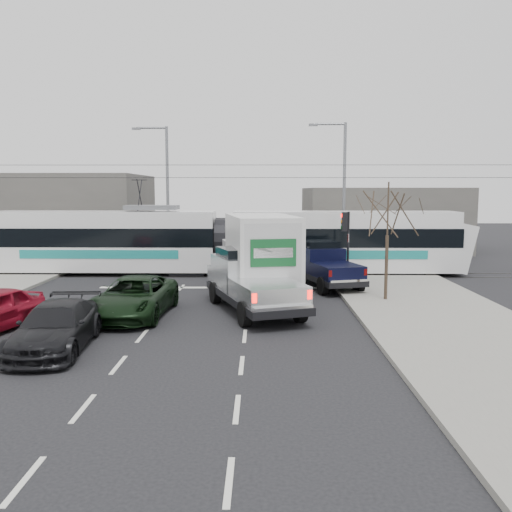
{
  "coord_description": "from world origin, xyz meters",
  "views": [
    {
      "loc": [
        2.21,
        -20.43,
        4.78
      ],
      "look_at": [
        2.01,
        4.22,
        1.8
      ],
      "focal_mm": 38.0,
      "sensor_mm": 36.0,
      "label": 1
    }
  ],
  "objects_px": {
    "box_truck": "(259,258)",
    "dark_car": "(56,327)",
    "traffic_signal": "(346,232)",
    "tram": "(223,241)",
    "street_lamp_far": "(165,186)",
    "green_car": "(134,297)",
    "street_lamp_near": "(341,185)",
    "navy_pickup": "(324,265)",
    "silver_pickup": "(251,280)",
    "bare_tree": "(388,214)"
  },
  "relations": [
    {
      "from": "street_lamp_near",
      "to": "tram",
      "type": "bearing_deg",
      "value": -153.76
    },
    {
      "from": "silver_pickup",
      "to": "street_lamp_near",
      "type": "bearing_deg",
      "value": 48.22
    },
    {
      "from": "silver_pickup",
      "to": "tram",
      "type": "bearing_deg",
      "value": 81.6
    },
    {
      "from": "dark_car",
      "to": "box_truck",
      "type": "bearing_deg",
      "value": 48.41
    },
    {
      "from": "navy_pickup",
      "to": "box_truck",
      "type": "bearing_deg",
      "value": -152.7
    },
    {
      "from": "street_lamp_far",
      "to": "green_car",
      "type": "distance_m",
      "value": 16.84
    },
    {
      "from": "silver_pickup",
      "to": "box_truck",
      "type": "bearing_deg",
      "value": 63.08
    },
    {
      "from": "street_lamp_near",
      "to": "silver_pickup",
      "type": "height_order",
      "value": "street_lamp_near"
    },
    {
      "from": "traffic_signal",
      "to": "tram",
      "type": "height_order",
      "value": "tram"
    },
    {
      "from": "street_lamp_far",
      "to": "silver_pickup",
      "type": "distance_m",
      "value": 16.61
    },
    {
      "from": "traffic_signal",
      "to": "street_lamp_far",
      "type": "distance_m",
      "value": 14.47
    },
    {
      "from": "traffic_signal",
      "to": "navy_pickup",
      "type": "height_order",
      "value": "traffic_signal"
    },
    {
      "from": "street_lamp_near",
      "to": "dark_car",
      "type": "height_order",
      "value": "street_lamp_near"
    },
    {
      "from": "street_lamp_far",
      "to": "silver_pickup",
      "type": "bearing_deg",
      "value": -68.11
    },
    {
      "from": "traffic_signal",
      "to": "street_lamp_near",
      "type": "bearing_deg",
      "value": 83.59
    },
    {
      "from": "dark_car",
      "to": "navy_pickup",
      "type": "bearing_deg",
      "value": 45.55
    },
    {
      "from": "silver_pickup",
      "to": "box_truck",
      "type": "xyz_separation_m",
      "value": [
        0.32,
        2.3,
        0.63
      ]
    },
    {
      "from": "traffic_signal",
      "to": "box_truck",
      "type": "relative_size",
      "value": 0.46
    },
    {
      "from": "box_truck",
      "to": "navy_pickup",
      "type": "height_order",
      "value": "box_truck"
    },
    {
      "from": "dark_car",
      "to": "street_lamp_far",
      "type": "bearing_deg",
      "value": 86.86
    },
    {
      "from": "green_car",
      "to": "box_truck",
      "type": "bearing_deg",
      "value": 39.6
    },
    {
      "from": "street_lamp_near",
      "to": "dark_car",
      "type": "relative_size",
      "value": 1.86
    },
    {
      "from": "navy_pickup",
      "to": "dark_car",
      "type": "distance_m",
      "value": 14.36
    },
    {
      "from": "street_lamp_far",
      "to": "green_car",
      "type": "relative_size",
      "value": 1.67
    },
    {
      "from": "tram",
      "to": "silver_pickup",
      "type": "bearing_deg",
      "value": -79.18
    },
    {
      "from": "street_lamp_far",
      "to": "silver_pickup",
      "type": "relative_size",
      "value": 1.27
    },
    {
      "from": "street_lamp_near",
      "to": "box_truck",
      "type": "xyz_separation_m",
      "value": [
        -5.16,
        -10.68,
        -3.27
      ]
    },
    {
      "from": "silver_pickup",
      "to": "dark_car",
      "type": "bearing_deg",
      "value": -154.89
    },
    {
      "from": "street_lamp_far",
      "to": "box_truck",
      "type": "relative_size",
      "value": 1.16
    },
    {
      "from": "dark_car",
      "to": "traffic_signal",
      "type": "bearing_deg",
      "value": 42.88
    },
    {
      "from": "street_lamp_far",
      "to": "bare_tree",
      "type": "bearing_deg",
      "value": -48.88
    },
    {
      "from": "dark_car",
      "to": "bare_tree",
      "type": "bearing_deg",
      "value": 27.61
    },
    {
      "from": "silver_pickup",
      "to": "street_lamp_far",
      "type": "bearing_deg",
      "value": 93.01
    },
    {
      "from": "bare_tree",
      "to": "tram",
      "type": "height_order",
      "value": "tram"
    },
    {
      "from": "traffic_signal",
      "to": "dark_car",
      "type": "xyz_separation_m",
      "value": [
        -10.41,
        -11.05,
        -2.04
      ]
    },
    {
      "from": "box_truck",
      "to": "dark_car",
      "type": "bearing_deg",
      "value": -137.8
    },
    {
      "from": "box_truck",
      "to": "green_car",
      "type": "xyz_separation_m",
      "value": [
        -4.75,
        -3.51,
        -1.09
      ]
    },
    {
      "from": "street_lamp_far",
      "to": "tram",
      "type": "xyz_separation_m",
      "value": [
        4.28,
        -5.56,
        -3.2
      ]
    },
    {
      "from": "box_truck",
      "to": "dark_car",
      "type": "relative_size",
      "value": 1.61
    },
    {
      "from": "tram",
      "to": "green_car",
      "type": "relative_size",
      "value": 4.89
    },
    {
      "from": "navy_pickup",
      "to": "green_car",
      "type": "xyz_separation_m",
      "value": [
        -8.0,
        -6.53,
        -0.36
      ]
    },
    {
      "from": "tram",
      "to": "box_truck",
      "type": "bearing_deg",
      "value": -73.48
    },
    {
      "from": "traffic_signal",
      "to": "street_lamp_near",
      "type": "xyz_separation_m",
      "value": [
        0.84,
        7.5,
        2.37
      ]
    },
    {
      "from": "street_lamp_far",
      "to": "tram",
      "type": "bearing_deg",
      "value": -52.44
    },
    {
      "from": "tram",
      "to": "street_lamp_near",
      "type": "bearing_deg",
      "value": 26.58
    },
    {
      "from": "tram",
      "to": "dark_car",
      "type": "relative_size",
      "value": 5.46
    },
    {
      "from": "bare_tree",
      "to": "silver_pickup",
      "type": "relative_size",
      "value": 0.71
    },
    {
      "from": "street_lamp_far",
      "to": "dark_car",
      "type": "distance_m",
      "value": 21.02
    },
    {
      "from": "green_car",
      "to": "bare_tree",
      "type": "bearing_deg",
      "value": 17.94
    },
    {
      "from": "street_lamp_near",
      "to": "silver_pickup",
      "type": "distance_m",
      "value": 14.62
    }
  ]
}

